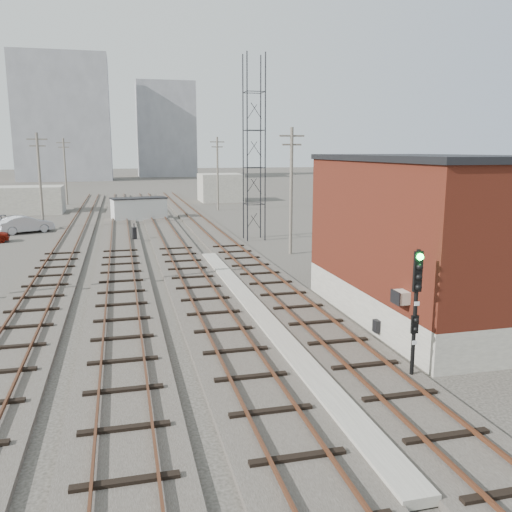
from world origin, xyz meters
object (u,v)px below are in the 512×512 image
object	(u,v)px
switch_stand	(134,234)
signal_mast	(416,304)
site_trailer	(139,209)
car_grey	(21,223)
car_silver	(26,224)

from	to	relation	value
switch_stand	signal_mast	bearing A→B (deg)	-92.57
signal_mast	switch_stand	world-z (taller)	signal_mast
site_trailer	car_grey	distance (m)	12.15
car_grey	car_silver	bearing A→B (deg)	-133.41
car_silver	car_grey	world-z (taller)	car_silver
site_trailer	signal_mast	bearing A→B (deg)	-91.34
car_silver	car_grey	bearing A→B (deg)	-3.61
signal_mast	car_silver	world-z (taller)	signal_mast
switch_stand	site_trailer	world-z (taller)	site_trailer
signal_mast	switch_stand	distance (m)	31.44
site_trailer	car_silver	bearing A→B (deg)	-157.42
signal_mast	switch_stand	xyz separation A→B (m)	(-8.06, 30.33, -1.95)
signal_mast	car_silver	size ratio (longest dim) A/B	0.92
switch_stand	car_grey	world-z (taller)	switch_stand
switch_stand	car_silver	xyz separation A→B (m)	(-9.46, 7.27, 0.12)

